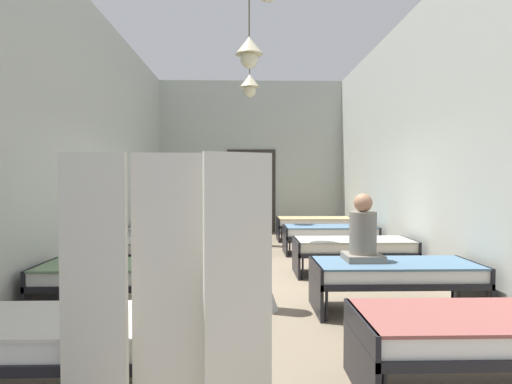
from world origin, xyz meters
TOP-DOWN VIEW (x-y plane):
  - ground_plane at (0.00, 0.00)m, footprint 5.86×11.50m
  - room_shell at (-0.00, 1.17)m, footprint 5.66×11.10m
  - bed_left_row_0 at (-1.58, -3.80)m, footprint 1.90×0.84m
  - bed_right_row_0 at (1.58, -3.80)m, footprint 1.90×0.84m
  - bed_left_row_1 at (-1.58, -1.90)m, footprint 1.90×0.84m
  - bed_right_row_1 at (1.58, -1.90)m, footprint 1.90×0.84m
  - bed_left_row_2 at (-1.58, 0.00)m, footprint 1.90×0.84m
  - bed_right_row_2 at (1.58, 0.00)m, footprint 1.90×0.84m
  - bed_left_row_3 at (-1.58, 1.90)m, footprint 1.90×0.84m
  - bed_right_row_3 at (1.58, 1.90)m, footprint 1.90×0.84m
  - bed_left_row_4 at (-1.58, 3.80)m, footprint 1.90×0.84m
  - bed_right_row_4 at (1.58, 3.80)m, footprint 1.90×0.84m
  - nurse_near_aisle at (-0.19, 3.70)m, footprint 0.52×0.52m
  - nurse_mid_aisle at (0.17, 2.98)m, footprint 0.52×0.52m
  - nurse_far_aisle at (-0.04, -1.80)m, footprint 0.52×0.52m
  - patient_seated_primary at (1.23, -1.80)m, footprint 0.44×0.44m
  - potted_plant at (-0.28, 4.47)m, footprint 0.62×0.62m
  - privacy_screen at (-0.63, -4.30)m, footprint 1.25×0.19m

SIDE VIEW (x-z plane):
  - ground_plane at x=0.00m, z-range -0.10..0.00m
  - bed_left_row_0 at x=-1.58m, z-range 0.15..0.73m
  - bed_right_row_0 at x=1.58m, z-range 0.15..0.73m
  - bed_left_row_1 at x=-1.58m, z-range 0.15..0.73m
  - bed_right_row_1 at x=1.58m, z-range 0.15..0.73m
  - bed_left_row_2 at x=-1.58m, z-range 0.15..0.73m
  - bed_right_row_2 at x=1.58m, z-range 0.15..0.73m
  - bed_left_row_3 at x=-1.58m, z-range 0.15..0.73m
  - bed_right_row_3 at x=1.58m, z-range 0.15..0.73m
  - bed_left_row_4 at x=-1.58m, z-range 0.15..0.73m
  - bed_right_row_4 at x=1.58m, z-range 0.15..0.73m
  - nurse_near_aisle at x=-0.19m, z-range -0.21..1.27m
  - nurse_mid_aisle at x=0.17m, z-range -0.21..1.27m
  - nurse_far_aisle at x=-0.04m, z-range -0.21..1.27m
  - potted_plant at x=-0.28m, z-range 0.16..1.28m
  - privacy_screen at x=-0.63m, z-range 0.00..1.70m
  - patient_seated_primary at x=1.23m, z-range 0.47..1.27m
  - room_shell at x=0.00m, z-range 0.01..4.39m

